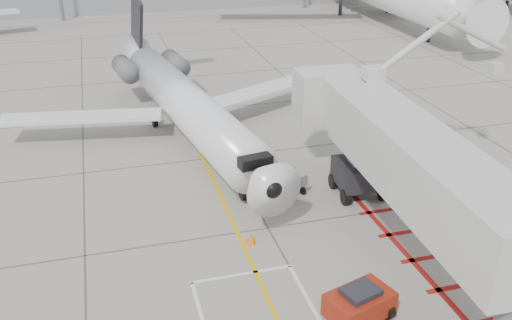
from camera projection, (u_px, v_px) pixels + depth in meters
name	position (u px, v px, depth m)	size (l,w,h in m)	color
ground_plane	(298.00, 281.00, 22.27)	(260.00, 260.00, 0.00)	gray
regional_jet	(196.00, 91.00, 31.91)	(21.95, 27.68, 7.25)	white
jet_bridge	(420.00, 181.00, 22.02)	(8.66, 18.29, 7.32)	beige
pushback_tug	(360.00, 303.00, 20.06)	(2.31, 1.45, 1.35)	maroon
baggage_cart	(287.00, 185.00, 28.35)	(1.77, 1.12, 1.12)	#5E5E64
ground_power_unit	(494.00, 208.00, 25.45)	(2.51, 1.46, 1.99)	beige
cone_nose	(251.00, 238.00, 24.50)	(0.39, 0.39, 0.55)	orange
cone_side	(249.00, 195.00, 27.95)	(0.40, 0.40, 0.56)	#E44D0C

